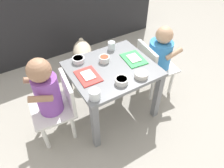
% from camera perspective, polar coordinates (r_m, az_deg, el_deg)
% --- Properties ---
extents(ground_plane, '(7.00, 7.00, 0.00)m').
position_cam_1_polar(ground_plane, '(1.80, 0.00, -6.88)').
color(ground_plane, '#9E998E').
extents(kitchen_cabinet_back, '(2.28, 0.33, 0.90)m').
position_cam_1_polar(kitchen_cabinet_back, '(2.42, -15.24, 18.95)').
color(kitchen_cabinet_back, '#232326').
rests_on(kitchen_cabinet_back, ground).
extents(dining_table, '(0.60, 0.51, 0.45)m').
position_cam_1_polar(dining_table, '(1.54, 0.00, 2.12)').
color(dining_table, slate).
rests_on(dining_table, ground).
extents(seated_child_left, '(0.31, 0.31, 0.69)m').
position_cam_1_polar(seated_child_left, '(1.40, -16.75, -2.26)').
color(seated_child_left, white).
rests_on(seated_child_left, ground).
extents(seated_child_right, '(0.31, 0.31, 0.63)m').
position_cam_1_polar(seated_child_right, '(1.77, 12.61, 7.87)').
color(seated_child_right, white).
rests_on(seated_child_right, ground).
extents(dog, '(0.30, 0.46, 0.31)m').
position_cam_1_polar(dog, '(2.09, -7.99, 8.03)').
color(dog, beige).
rests_on(dog, ground).
extents(food_tray_left, '(0.14, 0.19, 0.02)m').
position_cam_1_polar(food_tray_left, '(1.42, -6.57, 2.27)').
color(food_tray_left, red).
rests_on(food_tray_left, dining_table).
extents(food_tray_right, '(0.16, 0.20, 0.02)m').
position_cam_1_polar(food_tray_right, '(1.57, 5.84, 6.90)').
color(food_tray_right, green).
rests_on(food_tray_right, dining_table).
extents(water_cup_left, '(0.07, 0.07, 0.06)m').
position_cam_1_polar(water_cup_left, '(1.25, -4.68, -2.99)').
color(water_cup_left, white).
rests_on(water_cup_left, dining_table).
extents(water_cup_right, '(0.06, 0.06, 0.06)m').
position_cam_1_polar(water_cup_right, '(1.66, -0.13, 10.23)').
color(water_cup_right, white).
rests_on(water_cup_right, dining_table).
extents(cereal_bowl_right_side, '(0.09, 0.09, 0.04)m').
position_cam_1_polar(cereal_bowl_right_side, '(1.35, 2.63, 0.93)').
color(cereal_bowl_right_side, white).
rests_on(cereal_bowl_right_side, dining_table).
extents(veggie_bowl_far, '(0.09, 0.09, 0.04)m').
position_cam_1_polar(veggie_bowl_far, '(1.55, -9.12, 6.57)').
color(veggie_bowl_far, white).
rests_on(veggie_bowl_far, dining_table).
extents(cereal_bowl_left_side, '(0.08, 0.08, 0.04)m').
position_cam_1_polar(cereal_bowl_left_side, '(1.53, -2.10, 6.83)').
color(cereal_bowl_left_side, white).
rests_on(cereal_bowl_left_side, dining_table).
extents(veggie_bowl_near, '(0.09, 0.09, 0.03)m').
position_cam_1_polar(veggie_bowl_near, '(1.41, 7.98, 2.56)').
color(veggie_bowl_near, silver).
rests_on(veggie_bowl_near, dining_table).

